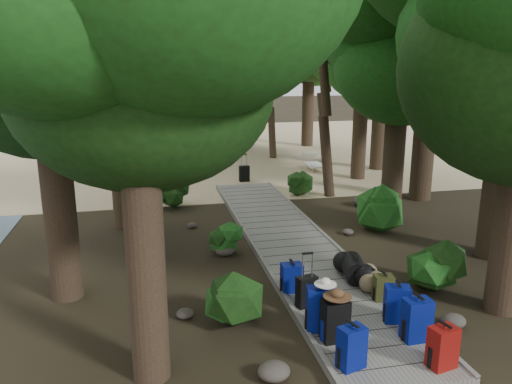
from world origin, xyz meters
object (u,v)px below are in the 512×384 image
object	(u,v)px
suitcase_on_boardwalk	(307,291)
sun_lounger	(314,162)
backpack_right_d	(383,286)
backpack_left_b	(335,318)
backpack_right_a	(443,345)
duffel_right_khaki	(369,277)
backpack_left_a	(352,345)
kayak	(134,174)
backpack_left_d	(292,276)
duffel_right_black	(354,268)
backpack_left_c	(320,306)
backpack_right_c	(397,302)
backpack_right_b	(417,318)
lone_suitcase_on_sand	(244,174)

from	to	relation	value
suitcase_on_boardwalk	sun_lounger	world-z (taller)	suitcase_on_boardwalk
backpack_right_d	backpack_left_b	bearing A→B (deg)	-134.23
backpack_right_a	duffel_right_khaki	world-z (taller)	backpack_right_a
backpack_left_a	suitcase_on_boardwalk	bearing A→B (deg)	74.25
backpack_right_d	kayak	xyz separation A→B (m)	(-4.65, 11.95, -0.20)
backpack_left_d	suitcase_on_boardwalk	distance (m)	0.65
backpack_left_a	backpack_left_b	xyz separation A→B (m)	(0.03, 0.73, 0.03)
backpack_left_a	duffel_right_black	bearing A→B (deg)	49.18
kayak	backpack_left_b	bearing A→B (deg)	-53.93
backpack_right_d	duffel_right_black	bearing A→B (deg)	105.97
backpack_left_c	kayak	size ratio (longest dim) A/B	0.24
backpack_left_b	backpack_left_a	bearing A→B (deg)	-95.97
duffel_right_black	backpack_left_c	bearing A→B (deg)	-115.37
backpack_right_c	backpack_left_a	bearing A→B (deg)	-122.57
backpack_right_b	duffel_right_khaki	xyz separation A→B (m)	(0.11, 1.97, -0.20)
backpack_left_b	suitcase_on_boardwalk	world-z (taller)	backpack_left_b
backpack_left_b	lone_suitcase_on_sand	size ratio (longest dim) A/B	1.25
backpack_left_a	sun_lounger	bearing A→B (deg)	56.18
backpack_left_b	backpack_right_d	world-z (taller)	backpack_left_b
suitcase_on_boardwalk	duffel_right_khaki	bearing A→B (deg)	5.52
backpack_left_a	kayak	distance (m)	14.18
backpack_left_d	suitcase_on_boardwalk	bearing A→B (deg)	-81.80
suitcase_on_boardwalk	lone_suitcase_on_sand	distance (m)	10.41
backpack_left_a	lone_suitcase_on_sand	distance (m)	12.31
backpack_left_d	backpack_right_a	world-z (taller)	backpack_right_a
backpack_right_c	suitcase_on_boardwalk	size ratio (longest dim) A/B	1.23
backpack_left_c	backpack_right_a	xyz separation A→B (m)	(1.34, -1.37, -0.06)
backpack_right_a	backpack_right_b	distance (m)	0.74
backpack_left_d	backpack_right_b	bearing A→B (deg)	-55.19
backpack_left_d	duffel_right_black	xyz separation A→B (m)	(1.37, 0.26, -0.07)
duffel_right_khaki	backpack_left_b	bearing A→B (deg)	-154.06
suitcase_on_boardwalk	sun_lounger	size ratio (longest dim) A/B	0.28
backpack_left_c	duffel_right_khaki	distance (m)	2.00
lone_suitcase_on_sand	backpack_right_a	bearing A→B (deg)	-91.05
backpack_left_c	suitcase_on_boardwalk	size ratio (longest dim) A/B	1.43
backpack_left_d	duffel_right_black	bearing A→B (deg)	11.58
backpack_left_a	backpack_left_d	world-z (taller)	backpack_left_a
backpack_left_c	sun_lounger	bearing A→B (deg)	82.58
backpack_right_b	backpack_right_c	bearing A→B (deg)	90.05
backpack_left_b	duffel_right_khaki	distance (m)	2.19
backpack_left_b	backpack_left_d	size ratio (longest dim) A/B	1.23
backpack_left_b	backpack_right_c	xyz separation A→B (m)	(1.23, 0.34, -0.03)
backpack_right_d	sun_lounger	distance (m)	12.31
backpack_right_d	sun_lounger	size ratio (longest dim) A/B	0.26
backpack_right_c	kayak	distance (m)	13.50
backpack_left_a	backpack_right_a	bearing A→B (deg)	-28.97
backpack_right_b	backpack_right_d	world-z (taller)	backpack_right_b
duffel_right_black	kayak	size ratio (longest dim) A/B	0.22
backpack_left_c	backpack_right_c	size ratio (longest dim) A/B	1.16
backpack_left_a	backpack_right_b	distance (m)	1.36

